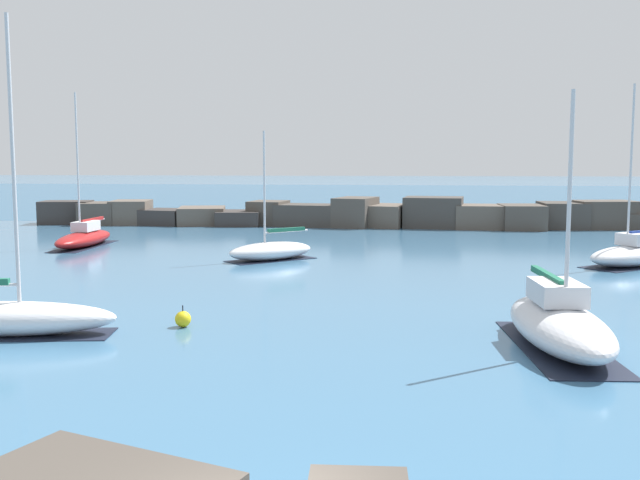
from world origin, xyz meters
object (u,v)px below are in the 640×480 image
Objects in this scene: mooring_buoy_orange_near at (183,319)px; sailboat_moored_0 at (633,254)px; sailboat_moored_1 at (271,250)px; sailboat_moored_3 at (3,317)px; sailboat_moored_5 at (84,237)px; sailboat_moored_4 at (559,323)px.

sailboat_moored_0 is at bearing 41.27° from mooring_buoy_orange_near.
sailboat_moored_0 is 1.32× the size of sailboat_moored_1.
sailboat_moored_1 is at bearing 75.14° from sailboat_moored_3.
sailboat_moored_5 reaches higher than mooring_buoy_orange_near.
sailboat_moored_1 is 21.73m from sailboat_moored_4.
sailboat_moored_4 is 10.17× the size of mooring_buoy_orange_near.
sailboat_moored_0 is 30.97m from sailboat_moored_3.
sailboat_moored_4 is at bearing -112.10° from sailboat_moored_0.
sailboat_moored_3 is at bearing -142.60° from sailboat_moored_0.
mooring_buoy_orange_near is (13.91, -21.66, -0.34)m from sailboat_moored_5.
sailboat_moored_1 is 0.72× the size of sailboat_moored_3.
sailboat_moored_4 is at bearing 2.55° from sailboat_moored_3.
sailboat_moored_4 is at bearing -41.35° from sailboat_moored_5.
sailboat_moored_5 is 13.47× the size of mooring_buoy_orange_near.
sailboat_moored_0 is at bearing 67.90° from sailboat_moored_4.
sailboat_moored_5 is at bearing 160.19° from sailboat_moored_1.
sailboat_moored_3 is (-24.61, -18.81, -0.07)m from sailboat_moored_0.
sailboat_moored_1 is at bearing 91.24° from mooring_buoy_orange_near.
sailboat_moored_0 reaches higher than sailboat_moored_4.
sailboat_moored_3 is at bearing -160.51° from mooring_buoy_orange_near.
sailboat_moored_1 is 0.73× the size of sailboat_moored_5.
sailboat_moored_5 is at bearing 110.05° from sailboat_moored_3.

